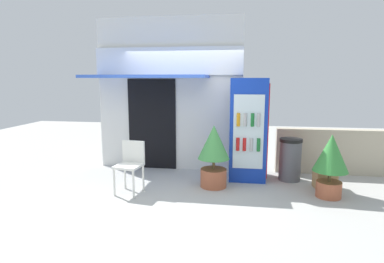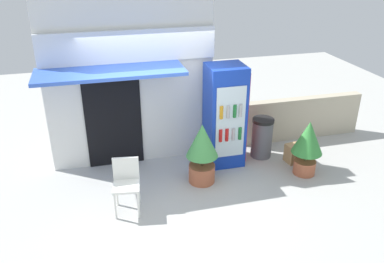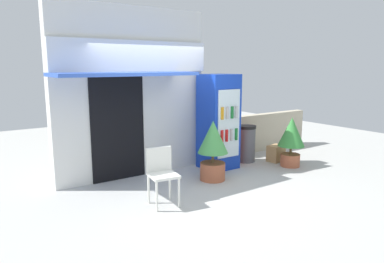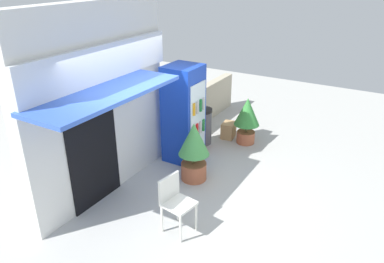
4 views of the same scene
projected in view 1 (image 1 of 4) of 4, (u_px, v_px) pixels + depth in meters
The scene contains 9 objects.
ground at pixel (175, 187), 5.76m from camera, with size 16.00×16.00×0.00m, color #B2B2AD.
storefront_building at pixel (169, 93), 6.82m from camera, with size 3.15×1.14×3.20m.
drink_cooler at pixel (248, 129), 6.13m from camera, with size 0.71×0.70×1.95m.
plastic_chair at pixel (131, 162), 5.46m from camera, with size 0.47×0.48×0.88m.
potted_plant_near_shop at pixel (214, 152), 5.71m from camera, with size 0.57×0.57×1.13m.
potted_plant_curbside at pixel (331, 160), 5.20m from camera, with size 0.56×0.56×1.06m.
trash_bin at pixel (290, 159), 6.13m from camera, with size 0.43×0.43×0.81m.
stone_boundary_wall at pixel (345, 152), 6.51m from camera, with size 2.75×0.21×0.92m, color #B7AD93.
cardboard_box at pixel (325, 178), 5.70m from camera, with size 0.36×0.27×0.36m, color tan.
Camera 1 is at (1.16, -5.40, 1.94)m, focal length 29.88 mm.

